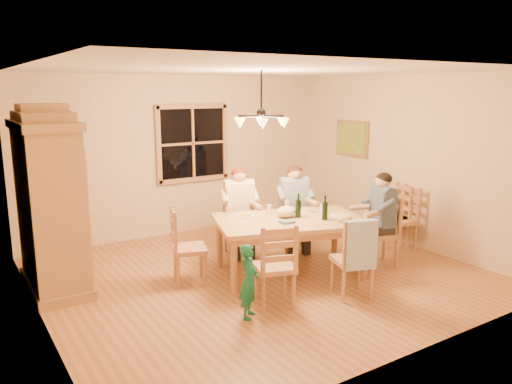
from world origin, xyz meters
TOP-DOWN VIEW (x-y plane):
  - floor at (0.00, 0.00)m, footprint 5.50×5.50m
  - ceiling at (0.00, 0.00)m, footprint 5.50×5.00m
  - wall_back at (0.00, 2.50)m, footprint 5.50×0.02m
  - wall_left at (-2.75, 0.00)m, footprint 0.02×5.00m
  - wall_right at (2.75, 0.00)m, footprint 0.02×5.00m
  - window at (0.20, 2.47)m, footprint 1.30×0.06m
  - painting at (2.71, 1.20)m, footprint 0.06×0.78m
  - chandelier at (-0.00, 0.00)m, footprint 0.77×0.68m
  - armoire at (-2.42, 1.03)m, footprint 0.66×1.40m
  - dining_table at (0.36, -0.15)m, footprint 2.23×1.74m
  - chair_far_left at (0.18, 0.88)m, footprint 0.55×0.54m
  - chair_far_right at (1.01, 0.61)m, footprint 0.55×0.54m
  - chair_near_left at (-0.39, -0.88)m, footprint 0.55×0.54m
  - chair_near_right at (0.54, -1.18)m, footprint 0.55×0.54m
  - chair_end_left at (-0.93, 0.27)m, footprint 0.54×0.55m
  - chair_end_right at (1.65, -0.57)m, footprint 0.54×0.55m
  - adult_woman at (0.18, 0.88)m, footprint 0.49×0.52m
  - adult_plaid_man at (1.01, 0.61)m, footprint 0.49×0.52m
  - adult_slate_man at (1.65, -0.57)m, footprint 0.52×0.49m
  - towel at (0.48, -1.36)m, footprint 0.39×0.21m
  - wine_bottle_a at (0.51, -0.14)m, footprint 0.08×0.08m
  - wine_bottle_b at (0.73, -0.43)m, footprint 0.08×0.08m
  - plate_woman at (-0.06, 0.29)m, footprint 0.26×0.26m
  - plate_plaid at (0.84, 0.07)m, footprint 0.26×0.26m
  - plate_slate at (1.05, -0.38)m, footprint 0.26×0.26m
  - wine_glass_a at (0.26, 0.19)m, footprint 0.06×0.06m
  - wine_glass_b at (0.93, -0.15)m, footprint 0.06×0.06m
  - cap at (0.87, -0.66)m, footprint 0.20×0.20m
  - napkin at (0.21, -0.29)m, footprint 0.21×0.19m
  - cloth_bundle at (0.38, -0.05)m, footprint 0.28×0.22m
  - child at (-0.82, -1.01)m, footprint 0.36×0.36m
  - chair_spare_front at (2.45, -0.23)m, footprint 0.52×0.53m
  - chair_spare_back at (2.45, -0.06)m, footprint 0.52×0.54m

SIDE VIEW (x-z plane):
  - floor at x=0.00m, z-range 0.00..0.00m
  - chair_far_left at x=0.18m, z-range -0.19..0.80m
  - chair_far_right at x=1.01m, z-range -0.19..0.80m
  - chair_near_left at x=-0.39m, z-range -0.19..0.80m
  - chair_near_right at x=0.54m, z-range -0.19..0.80m
  - chair_end_left at x=-0.93m, z-range -0.19..0.80m
  - chair_end_right at x=1.65m, z-range -0.19..0.80m
  - chair_spare_front at x=2.45m, z-range -0.19..0.80m
  - chair_spare_back at x=2.45m, z-range -0.19..0.80m
  - child at x=-0.82m, z-range 0.00..0.84m
  - dining_table at x=0.36m, z-range 0.28..1.04m
  - towel at x=0.48m, z-range 0.41..0.99m
  - plate_woman at x=-0.06m, z-range 0.76..0.78m
  - plate_plaid at x=0.84m, z-range 0.76..0.78m
  - plate_slate at x=1.05m, z-range 0.76..0.78m
  - napkin at x=0.21m, z-range 0.76..0.79m
  - cap at x=0.87m, z-range 0.76..0.87m
  - wine_glass_a at x=0.26m, z-range 0.76..0.90m
  - wine_glass_b at x=0.93m, z-range 0.76..0.90m
  - cloth_bundle at x=0.38m, z-range 0.76..0.91m
  - adult_woman at x=0.18m, z-range 0.40..1.28m
  - adult_plaid_man at x=1.01m, z-range 0.40..1.28m
  - adult_slate_man at x=1.65m, z-range 0.40..1.28m
  - wine_bottle_a at x=0.51m, z-range 0.76..1.09m
  - wine_bottle_b at x=0.73m, z-range 0.76..1.09m
  - armoire at x=-2.42m, z-range -0.09..2.21m
  - wall_back at x=0.00m, z-range 0.00..2.70m
  - wall_left at x=-2.75m, z-range 0.00..2.70m
  - wall_right at x=2.75m, z-range 0.00..2.70m
  - window at x=0.20m, z-range 0.90..2.20m
  - painting at x=2.71m, z-range 1.28..1.92m
  - chandelier at x=0.00m, z-range 1.72..2.43m
  - ceiling at x=0.00m, z-range 2.69..2.71m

